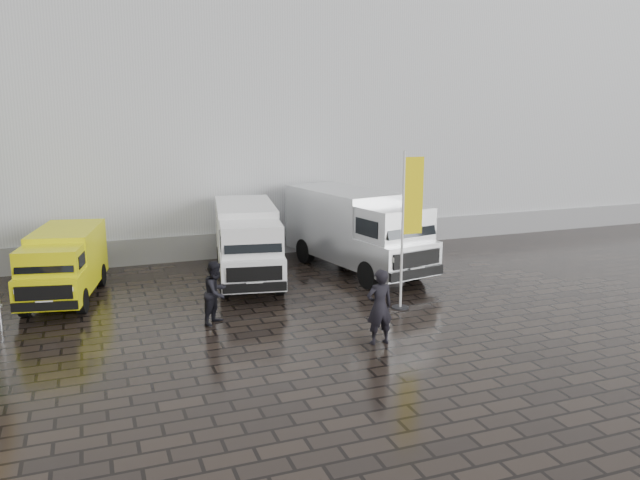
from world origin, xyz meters
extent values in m
plane|color=black|center=(0.00, 0.00, 0.00)|extent=(120.00, 120.00, 0.00)
cube|color=silver|center=(2.00, 16.00, 6.00)|extent=(44.00, 16.00, 12.00)
cube|color=gray|center=(2.00, 7.95, 0.50)|extent=(44.00, 0.15, 1.00)
cylinder|color=black|center=(0.86, -0.10, 0.02)|extent=(0.50, 0.50, 0.04)
cylinder|color=white|center=(0.86, -0.10, 2.31)|extent=(0.07, 0.07, 4.62)
cube|color=yellow|center=(1.19, -0.10, 3.33)|extent=(0.60, 0.03, 2.22)
cube|color=black|center=(5.81, 7.32, 0.48)|extent=(0.69, 0.69, 0.96)
imported|color=black|center=(-0.97, -2.43, 0.96)|extent=(0.71, 0.47, 1.93)
imported|color=black|center=(-4.47, 0.49, 0.87)|extent=(1.06, 1.07, 1.75)
camera|label=1|loc=(-7.52, -15.76, 5.82)|focal=35.00mm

